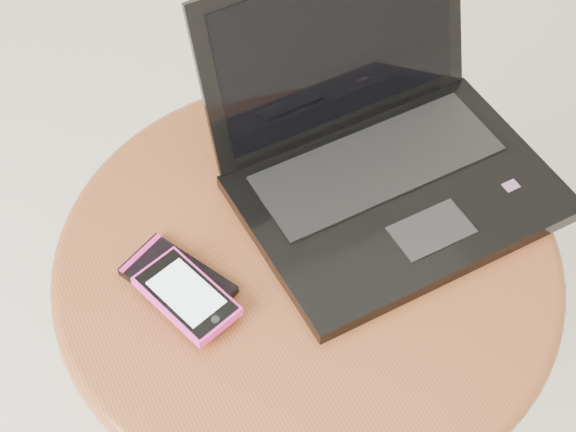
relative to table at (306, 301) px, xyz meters
name	(u,v)px	position (x,y,z in m)	size (l,w,h in m)	color
table	(306,301)	(0.00, 0.00, 0.00)	(0.58, 0.58, 0.46)	#643112
laptop	(381,153)	(0.13, 0.07, 0.14)	(0.36, 0.33, 0.23)	black
phone_black	(178,280)	(-0.15, 0.03, 0.10)	(0.11, 0.14, 0.01)	black
phone_pink	(187,296)	(-0.15, 0.00, 0.11)	(0.09, 0.13, 0.01)	#F72DAD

